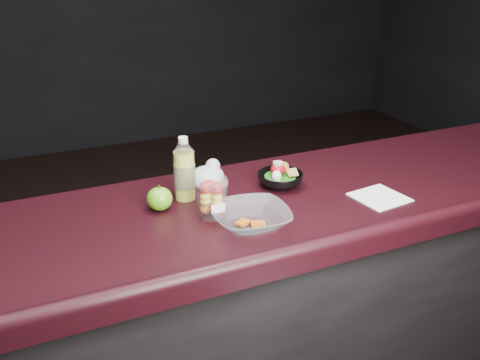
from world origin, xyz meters
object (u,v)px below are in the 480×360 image
Objects in this scene: snack_bowl at (280,178)px; takeout_bowl at (251,218)px; green_apple at (160,199)px; lemonade_bottle at (184,173)px; fruit_cup at (212,195)px.

snack_bowl is 0.32m from takeout_bowl.
green_apple reaches higher than takeout_bowl.
lemonade_bottle reaches higher than takeout_bowl.
green_apple is 0.44m from snack_bowl.
green_apple is (-0.10, -0.05, -0.05)m from lemonade_bottle.
snack_bowl reaches higher than green_apple.
fruit_cup is at bearing 126.26° from takeout_bowl.
green_apple is at bearing -179.45° from snack_bowl.
fruit_cup is at bearing -40.51° from green_apple.
fruit_cup is 1.71× the size of green_apple.
lemonade_bottle reaches higher than snack_bowl.
lemonade_bottle is at bearing 172.65° from snack_bowl.
lemonade_bottle is at bearing 24.89° from green_apple.
snack_bowl is at bearing 45.77° from takeout_bowl.
fruit_cup is 0.57× the size of takeout_bowl.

